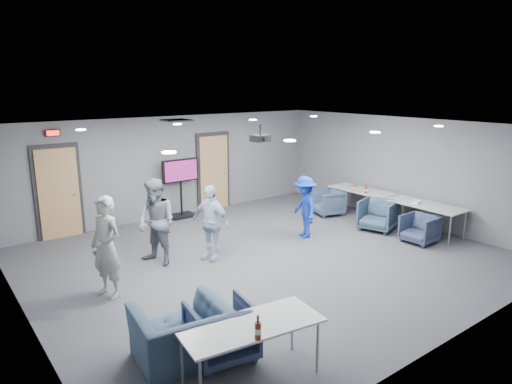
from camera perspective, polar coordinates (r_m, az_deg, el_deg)
floor at (r=9.56m, az=1.32°, el=-8.22°), size 9.00×9.00×0.00m
ceiling at (r=8.93m, az=1.41°, el=8.11°), size 9.00×9.00×0.00m
wall_back at (r=12.46m, az=-10.18°, el=3.14°), size 9.00×0.02×2.70m
wall_front at (r=6.64m, az=23.54°, el=-6.83°), size 9.00×0.02×2.70m
wall_left at (r=7.36m, az=-27.38°, el=-5.31°), size 0.02×8.00×2.70m
wall_right at (r=12.41m, az=17.87°, el=2.65°), size 0.02×8.00×2.70m
door_left at (r=11.46m, az=-23.45°, el=-0.09°), size 1.06×0.17×2.24m
door_right at (r=13.05m, az=-5.35°, el=2.49°), size 1.06×0.17×2.24m
exit_sign at (r=11.23m, az=-24.08°, el=6.76°), size 0.32×0.08×0.16m
hvac_diffuser at (r=11.01m, az=-9.91°, el=8.83°), size 0.60×0.60×0.03m
downlights at (r=8.93m, az=1.41°, el=8.02°), size 6.18×3.78×0.02m
person_a at (r=8.02m, az=-18.22°, el=-6.59°), size 0.62×0.74×1.74m
person_b at (r=9.19m, az=-12.34°, el=-3.72°), size 0.90×1.01×1.73m
person_c at (r=9.31m, az=-5.69°, el=-3.80°), size 0.67×0.99×1.56m
person_d at (r=10.67m, az=6.08°, el=-1.87°), size 0.83×1.07×1.45m
chair_right_a at (r=12.68m, az=8.96°, el=-1.30°), size 0.93×0.91×0.69m
chair_right_b at (r=11.61m, az=14.96°, el=-2.79°), size 1.05×1.03×0.76m
chair_right_c at (r=10.98m, az=19.77°, el=-4.36°), size 0.74×0.72×0.64m
chair_front_a at (r=6.23m, az=-4.38°, el=-16.91°), size 0.93×0.95×0.75m
chair_front_b at (r=6.21m, az=-9.31°, el=-17.18°), size 1.28×1.15×0.76m
table_right_a at (r=12.66m, az=13.14°, el=0.09°), size 0.77×1.84×0.73m
table_right_b at (r=11.58m, az=20.35°, el=-1.63°), size 0.78×1.87×0.73m
table_front_left at (r=5.68m, az=-0.58°, el=-16.58°), size 1.81×0.94×0.73m
bottle_front at (r=5.31m, az=0.24°, el=-16.91°), size 0.08×0.08×0.29m
bottle_right at (r=12.26m, az=13.58°, el=0.26°), size 0.06×0.06×0.24m
snack_box at (r=13.03m, az=12.12°, el=0.79°), size 0.19×0.15×0.04m
wrapper at (r=11.57m, az=19.39°, el=-1.21°), size 0.28×0.22×0.05m
tv_stand at (r=12.35m, az=-9.38°, el=0.93°), size 1.03×0.49×1.58m
projector at (r=9.67m, az=0.56°, el=6.76°), size 0.37×0.35×0.36m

